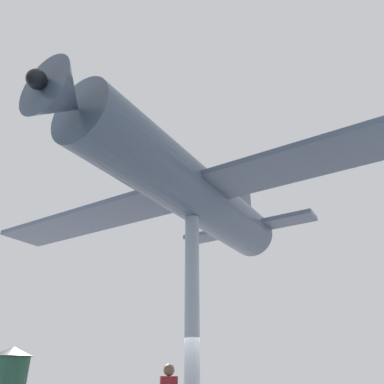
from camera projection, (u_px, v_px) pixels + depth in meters
The scene contains 2 objects.
support_pylon_central at pixel (192, 316), 10.90m from camera, with size 0.45×0.45×6.20m.
suspended_airplane at pixel (189, 190), 12.57m from camera, with size 17.98×11.85×3.12m.
Camera 1 is at (-2.46, 11.10, 1.49)m, focal length 35.00 mm.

